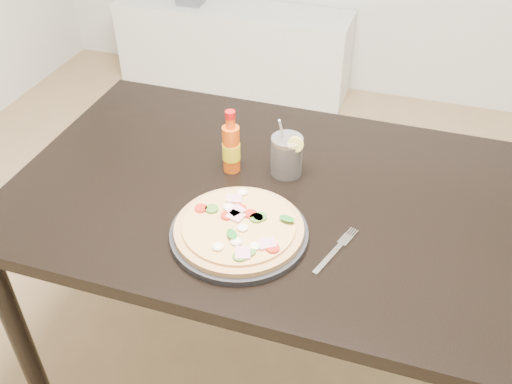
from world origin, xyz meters
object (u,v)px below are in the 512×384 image
(plate, at_px, (239,233))
(fork, at_px, (337,249))
(dining_table, at_px, (269,212))
(pizza, at_px, (239,227))
(hot_sauce_bottle, at_px, (231,147))
(cola_cup, at_px, (287,156))
(media_console, at_px, (233,48))

(plate, bearing_deg, fork, 5.62)
(dining_table, height_order, pizza, pizza)
(fork, bearing_deg, pizza, -155.60)
(hot_sauce_bottle, relative_size, cola_cup, 1.07)
(dining_table, height_order, fork, fork)
(hot_sauce_bottle, distance_m, media_console, 2.03)
(pizza, bearing_deg, fork, 5.72)
(plate, bearing_deg, hot_sauce_bottle, 113.47)
(plate, relative_size, hot_sauce_bottle, 1.80)
(dining_table, bearing_deg, hot_sauce_bottle, 157.03)
(pizza, xyz_separation_m, media_console, (-0.78, 2.09, -0.53))
(pizza, relative_size, media_console, 0.23)
(pizza, relative_size, fork, 1.73)
(pizza, xyz_separation_m, fork, (0.24, 0.02, -0.02))
(pizza, bearing_deg, cola_cup, 82.48)
(plate, bearing_deg, pizza, -30.87)
(fork, bearing_deg, dining_table, 159.96)
(hot_sauce_bottle, bearing_deg, cola_cup, 12.88)
(dining_table, height_order, media_console, dining_table)
(media_console, bearing_deg, dining_table, -67.17)
(media_console, bearing_deg, fork, -63.80)
(hot_sauce_bottle, bearing_deg, dining_table, -22.97)
(dining_table, bearing_deg, cola_cup, 76.38)
(hot_sauce_bottle, bearing_deg, media_console, 109.97)
(media_console, bearing_deg, pizza, -69.58)
(dining_table, xyz_separation_m, fork, (0.22, -0.18, 0.09))
(cola_cup, bearing_deg, media_console, 114.40)
(dining_table, xyz_separation_m, hot_sauce_bottle, (-0.13, 0.05, 0.16))
(cola_cup, bearing_deg, pizza, -97.52)
(pizza, bearing_deg, plate, 149.13)
(hot_sauce_bottle, bearing_deg, pizza, -66.45)
(pizza, distance_m, fork, 0.24)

